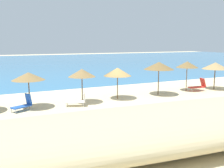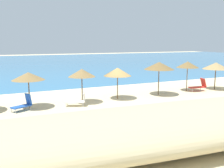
# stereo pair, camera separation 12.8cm
# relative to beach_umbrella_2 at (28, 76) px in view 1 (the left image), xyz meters

# --- Properties ---
(ground_plane) EXTENTS (160.00, 160.00, 0.00)m
(ground_plane) POSITION_rel_beach_umbrella_2_xyz_m (6.62, -1.08, -2.22)
(ground_plane) COLOR beige
(sea_water) EXTENTS (160.00, 66.56, 0.01)m
(sea_water) POSITION_rel_beach_umbrella_2_xyz_m (6.62, 39.06, -2.21)
(sea_water) COLOR teal
(sea_water) RESTS_ON ground_plane
(dune_ridge) EXTENTS (45.88, 8.78, 1.70)m
(dune_ridge) POSITION_rel_beach_umbrella_2_xyz_m (7.27, -9.38, -1.37)
(dune_ridge) COLOR #C9B586
(dune_ridge) RESTS_ON ground_plane
(beach_umbrella_2) EXTENTS (2.21, 2.21, 2.49)m
(beach_umbrella_2) POSITION_rel_beach_umbrella_2_xyz_m (0.00, 0.00, 0.00)
(beach_umbrella_2) COLOR brown
(beach_umbrella_2) RESTS_ON ground_plane
(beach_umbrella_3) EXTENTS (2.01, 2.01, 2.56)m
(beach_umbrella_3) POSITION_rel_beach_umbrella_2_xyz_m (3.77, -0.08, 0.04)
(beach_umbrella_3) COLOR brown
(beach_umbrella_3) RESTS_ON ground_plane
(beach_umbrella_4) EXTENTS (2.20, 2.20, 2.50)m
(beach_umbrella_4) POSITION_rel_beach_umbrella_2_xyz_m (6.76, 0.06, -0.04)
(beach_umbrella_4) COLOR brown
(beach_umbrella_4) RESTS_ON ground_plane
(beach_umbrella_5) EXTENTS (2.57, 2.57, 2.84)m
(beach_umbrella_5) POSITION_rel_beach_umbrella_2_xyz_m (10.64, -0.02, 0.30)
(beach_umbrella_5) COLOR brown
(beach_umbrella_5) RESTS_ON ground_plane
(beach_umbrella_6) EXTENTS (2.03, 2.03, 2.75)m
(beach_umbrella_6) POSITION_rel_beach_umbrella_2_xyz_m (14.05, 0.36, 0.24)
(beach_umbrella_6) COLOR brown
(beach_umbrella_6) RESTS_ON ground_plane
(beach_umbrella_7) EXTENTS (2.47, 2.47, 2.58)m
(beach_umbrella_7) POSITION_rel_beach_umbrella_2_xyz_m (17.06, -0.13, 0.04)
(beach_umbrella_7) COLOR brown
(beach_umbrella_7) RESTS_ON ground_plane
(lounge_chair_0) EXTENTS (1.55, 1.14, 0.93)m
(lounge_chair_0) POSITION_rel_beach_umbrella_2_xyz_m (3.14, -0.86, -1.82)
(lounge_chair_0) COLOR white
(lounge_chair_0) RESTS_ON ground_plane
(lounge_chair_2) EXTENTS (1.69, 0.85, 1.18)m
(lounge_chair_2) POSITION_rel_beach_umbrella_2_xyz_m (15.06, -0.14, -1.73)
(lounge_chair_2) COLOR red
(lounge_chair_2) RESTS_ON ground_plane
(lounge_chair_3) EXTENTS (1.44, 1.12, 1.09)m
(lounge_chair_3) POSITION_rel_beach_umbrella_2_xyz_m (-0.45, -0.46, -1.78)
(lounge_chair_3) COLOR blue
(lounge_chair_3) RESTS_ON ground_plane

